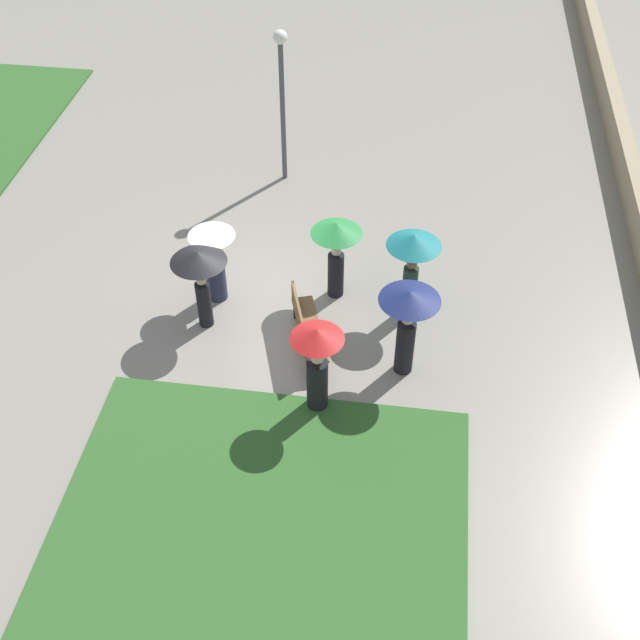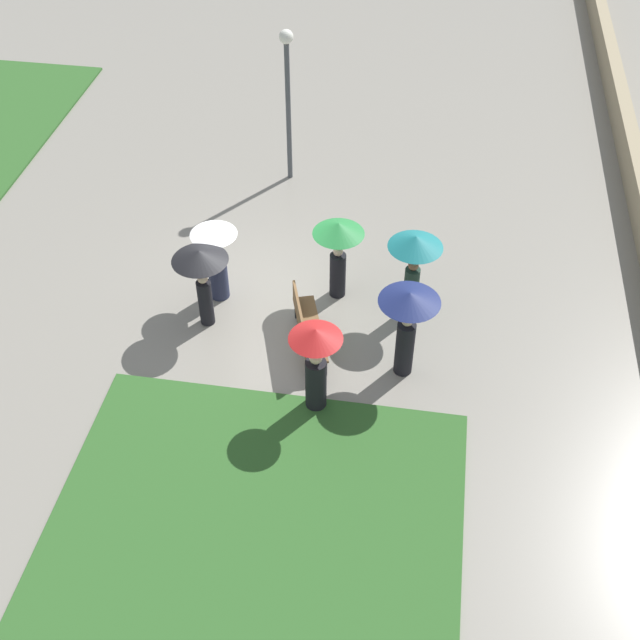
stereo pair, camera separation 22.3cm
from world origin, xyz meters
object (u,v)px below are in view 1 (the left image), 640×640
at_px(crowd_person_black, 200,270).
at_px(crowd_person_navy, 408,316).
at_px(crowd_person_green, 336,243).
at_px(crowd_person_white, 214,255).
at_px(crowd_person_red, 317,359).
at_px(park_bench, 306,328).
at_px(crowd_person_teal, 413,255).
at_px(lamp_post, 282,85).

bearing_deg(crowd_person_black, crowd_person_navy, 40.46).
bearing_deg(crowd_person_green, crowd_person_white, -4.30).
bearing_deg(crowd_person_red, park_bench, 76.98).
bearing_deg(park_bench, crowd_person_black, 62.35).
bearing_deg(crowd_person_green, crowd_person_teal, 151.47).
xyz_separation_m(crowd_person_green, crowd_person_black, (-1.25, 2.44, 0.07)).
xyz_separation_m(crowd_person_navy, crowd_person_green, (1.96, 1.52, -0.04)).
xyz_separation_m(crowd_person_navy, crowd_person_black, (0.71, 3.97, 0.03)).
bearing_deg(crowd_person_white, park_bench, 123.27).
relative_size(lamp_post, crowd_person_teal, 1.91).
height_order(crowd_person_navy, crowd_person_white, crowd_person_navy).
height_order(crowd_person_green, crowd_person_black, crowd_person_green).
bearing_deg(crowd_person_white, crowd_person_green, 163.41).
relative_size(crowd_person_teal, crowd_person_green, 1.08).
bearing_deg(park_bench, crowd_person_white, 41.99).
bearing_deg(crowd_person_teal, crowd_person_green, -94.38).
relative_size(crowd_person_navy, crowd_person_green, 1.07).
relative_size(crowd_person_navy, crowd_person_black, 1.07).
bearing_deg(crowd_person_white, crowd_person_black, 59.61).
bearing_deg(crowd_person_navy, park_bench, -94.89).
distance_m(crowd_person_teal, crowd_person_white, 3.93).
height_order(crowd_person_teal, crowd_person_red, crowd_person_teal).
bearing_deg(crowd_person_green, crowd_person_black, 12.43).
distance_m(lamp_post, crowd_person_red, 7.57).
xyz_separation_m(park_bench, crowd_person_red, (-1.49, -0.43, 0.75)).
relative_size(crowd_person_teal, crowd_person_black, 1.08).
relative_size(lamp_post, crowd_person_black, 2.07).
distance_m(lamp_post, crowd_person_white, 4.82).
distance_m(crowd_person_green, crowd_person_white, 2.44).
distance_m(crowd_person_black, crowd_person_white, 0.86).
height_order(crowd_person_teal, crowd_person_green, crowd_person_teal).
bearing_deg(crowd_person_white, crowd_person_red, 105.79).
relative_size(park_bench, crowd_person_black, 1.04).
xyz_separation_m(crowd_person_navy, crowd_person_teal, (1.59, 0.01, 0.12)).
distance_m(crowd_person_navy, crowd_person_black, 4.03).
bearing_deg(park_bench, crowd_person_navy, -119.24).
relative_size(crowd_person_navy, crowd_person_teal, 0.99).
relative_size(crowd_person_teal, crowd_person_white, 1.10).
distance_m(crowd_person_navy, crowd_person_green, 2.49).
relative_size(crowd_person_black, crowd_person_white, 1.02).
bearing_deg(crowd_person_green, crowd_person_red, 76.33).
height_order(crowd_person_white, crowd_person_red, crowd_person_red).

